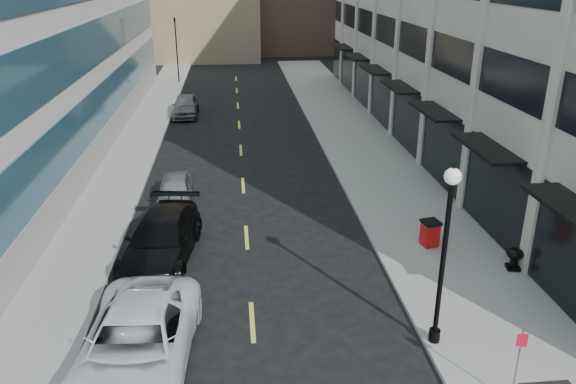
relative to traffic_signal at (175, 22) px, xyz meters
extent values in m
cube|color=#98978A|center=(13.00, -28.00, -5.64)|extent=(5.00, 80.00, 0.15)
cube|color=#98978A|center=(-1.00, -28.00, -5.64)|extent=(3.00, 80.00, 0.15)
cube|color=black|center=(15.52, -21.00, -3.72)|extent=(0.18, 46.00, 3.60)
cube|color=black|center=(15.53, -21.00, 0.78)|extent=(0.12, 46.00, 1.80)
cube|color=beige|center=(15.50, -38.00, 3.28)|extent=(0.35, 0.60, 18.00)
cube|color=beige|center=(15.50, -32.00, 3.28)|extent=(0.35, 0.60, 18.00)
cube|color=black|center=(14.85, -41.00, -1.82)|extent=(1.30, 4.00, 0.12)
cube|color=black|center=(14.85, -35.00, -1.82)|extent=(1.30, 4.00, 0.12)
cube|color=black|center=(14.85, -29.00, -1.82)|extent=(1.30, 4.00, 0.12)
cube|color=black|center=(14.85, -23.00, -1.82)|extent=(1.30, 4.00, 0.12)
cube|color=black|center=(14.85, -17.00, -1.82)|extent=(1.30, 4.00, 0.12)
cube|color=black|center=(14.85, -11.00, -1.82)|extent=(1.30, 4.00, 0.12)
cube|color=black|center=(14.85, -5.00, -1.82)|extent=(1.30, 4.00, 0.12)
cube|color=#98978A|center=(-2.46, -21.00, -4.82)|extent=(0.20, 46.00, 1.80)
cube|color=#2F5A6E|center=(-2.47, -21.00, -2.72)|extent=(0.14, 45.60, 2.40)
cube|color=#2F5A6E|center=(-2.47, -21.00, 0.78)|extent=(0.14, 45.60, 2.40)
cube|color=#D8CC4C|center=(5.50, -40.00, -5.71)|extent=(0.15, 2.20, 0.01)
cube|color=#D8CC4C|center=(5.50, -34.00, -5.71)|extent=(0.15, 2.20, 0.01)
cube|color=#D8CC4C|center=(5.50, -28.00, -5.71)|extent=(0.15, 2.20, 0.01)
cube|color=#D8CC4C|center=(5.50, -22.00, -5.71)|extent=(0.15, 2.20, 0.01)
cube|color=#D8CC4C|center=(5.50, -16.00, -5.71)|extent=(0.15, 2.20, 0.01)
cube|color=#D8CC4C|center=(5.50, -10.00, -5.71)|extent=(0.15, 2.20, 0.01)
cube|color=#D8CC4C|center=(5.50, -4.00, -5.71)|extent=(0.15, 2.20, 0.01)
cube|color=#D8CC4C|center=(5.50, 2.00, -5.71)|extent=(0.15, 2.20, 0.01)
cylinder|color=black|center=(0.00, 0.00, -2.72)|extent=(0.12, 0.12, 6.00)
imported|color=black|center=(0.00, 0.00, 0.27)|extent=(0.66, 0.66, 1.98)
imported|color=white|center=(2.30, -42.00, -4.83)|extent=(3.32, 6.52, 1.77)
imported|color=black|center=(2.26, -35.54, -4.87)|extent=(3.09, 6.12, 1.70)
imported|color=gray|center=(2.30, -30.24, -5.03)|extent=(1.71, 4.05, 1.37)
imported|color=slate|center=(1.58, -13.00, -4.93)|extent=(1.87, 4.62, 1.57)
cube|color=red|center=(12.67, -35.72, -5.06)|extent=(0.69, 0.69, 0.93)
cube|color=black|center=(12.67, -35.72, -4.56)|extent=(0.77, 0.77, 0.11)
cylinder|color=black|center=(12.49, -35.42, -5.47)|extent=(0.06, 0.21, 0.21)
cylinder|color=black|center=(12.86, -35.42, -5.47)|extent=(0.06, 0.21, 0.21)
cylinder|color=black|center=(10.80, -41.69, -5.38)|extent=(0.33, 0.33, 0.38)
cylinder|color=black|center=(10.80, -41.69, -2.96)|extent=(0.15, 0.15, 4.80)
sphere|color=silver|center=(10.80, -41.69, -0.40)|extent=(0.46, 0.46, 0.46)
cone|color=black|center=(10.80, -41.69, -0.14)|extent=(0.13, 0.13, 0.19)
cylinder|color=slate|center=(11.90, -44.30, -4.47)|extent=(0.04, 0.04, 2.19)
cube|color=red|center=(11.90, -44.32, -3.70)|extent=(0.26, 0.08, 0.35)
cube|color=black|center=(15.10, -37.86, -5.50)|extent=(0.54, 0.54, 0.13)
cylinder|color=black|center=(15.10, -37.86, -5.24)|extent=(0.28, 0.28, 0.43)
ellipsoid|color=black|center=(15.10, -37.86, -4.94)|extent=(0.61, 0.61, 0.43)
camera|label=1|loc=(5.17, -54.94, 4.67)|focal=35.00mm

